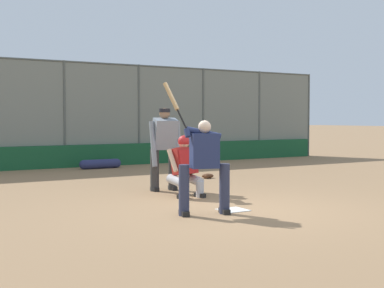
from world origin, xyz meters
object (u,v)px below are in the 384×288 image
fielding_glove_on_dirt (208,176)px  batter_at_plate (204,163)px  umpire_home (164,146)px  equipment_bag_dugout_side (100,164)px  catcher_behind_plate (186,165)px

fielding_glove_on_dirt → batter_at_plate: bearing=56.7°
batter_at_plate → fielding_glove_on_dirt: size_ratio=6.39×
umpire_home → equipment_bag_dugout_side: 5.43m
umpire_home → catcher_behind_plate: bearing=93.6°
batter_at_plate → fielding_glove_on_dirt: bearing=-107.9°
catcher_behind_plate → fielding_glove_on_dirt: (-2.08, -2.50, -0.55)m
batter_at_plate → fielding_glove_on_dirt: (-2.78, -4.23, -0.74)m
umpire_home → fielding_glove_on_dirt: bearing=-136.1°
umpire_home → fielding_glove_on_dirt: umpire_home is taller
batter_at_plate → catcher_behind_plate: (-0.70, -1.73, -0.19)m
equipment_bag_dugout_side → fielding_glove_on_dirt: bearing=109.3°
batter_at_plate → equipment_bag_dugout_side: batter_at_plate is taller
batter_at_plate → equipment_bag_dugout_side: (-1.43, -8.08, -0.66)m
umpire_home → fielding_glove_on_dirt: size_ratio=5.26×
umpire_home → equipment_bag_dugout_side: (-0.66, -5.34, -0.78)m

